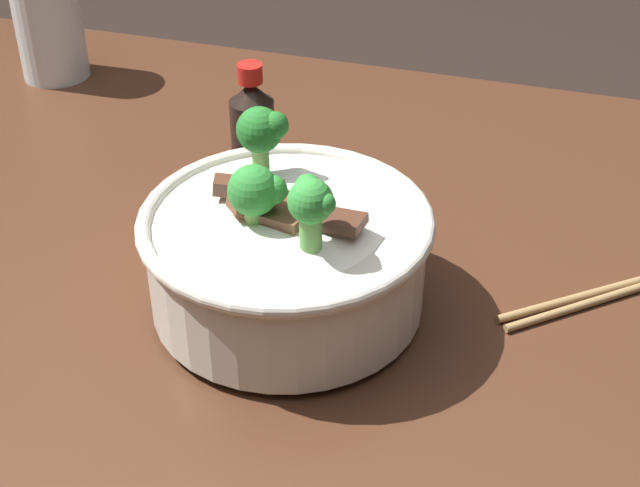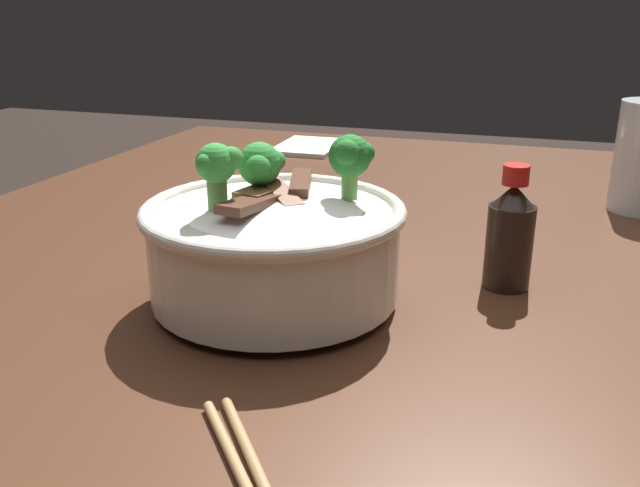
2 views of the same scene
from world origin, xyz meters
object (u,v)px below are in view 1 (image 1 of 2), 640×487
rice_bowl (286,248)px  drinking_glass (50,28)px  chopsticks_pair (613,292)px  soy_sauce_bottle (253,127)px

rice_bowl → drinking_glass: 0.53m
rice_bowl → chopsticks_pair: (0.25, 0.10, -0.06)m
drinking_glass → chopsticks_pair: (0.66, -0.24, -0.06)m
rice_bowl → chopsticks_pair: bearing=20.8°
drinking_glass → soy_sauce_bottle: size_ratio=1.19×
chopsticks_pair → soy_sauce_bottle: bearing=164.6°
rice_bowl → chopsticks_pair: 0.27m
rice_bowl → soy_sauce_bottle: (-0.10, 0.19, -0.01)m
drinking_glass → rice_bowl: bearing=-39.6°
drinking_glass → soy_sauce_bottle: drinking_glass is taller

